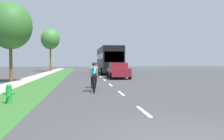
# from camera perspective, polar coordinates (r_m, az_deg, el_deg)

# --- Properties ---
(ground_plane) EXTENTS (120.00, 120.00, 0.00)m
(ground_plane) POSITION_cam_1_polar(r_m,az_deg,el_deg) (25.03, -2.31, -1.81)
(ground_plane) COLOR #38383A
(grass_verge) EXTENTS (2.31, 70.00, 0.01)m
(grass_verge) POSITION_cam_1_polar(r_m,az_deg,el_deg) (25.11, -13.32, -1.84)
(grass_verge) COLOR #2D6026
(grass_verge) RESTS_ON ground_plane
(sidewalk_concrete) EXTENTS (1.59, 70.00, 0.10)m
(sidewalk_concrete) POSITION_cam_1_polar(r_m,az_deg,el_deg) (25.40, -17.70, -1.83)
(sidewalk_concrete) COLOR #9E998E
(sidewalk_concrete) RESTS_ON ground_plane
(lane_markings_center) EXTENTS (0.12, 53.13, 0.01)m
(lane_markings_center) POSITION_cam_1_polar(r_m,az_deg,el_deg) (29.01, -2.95, -1.29)
(lane_markings_center) COLOR white
(lane_markings_center) RESTS_ON ground_plane
(fire_hydrant_green) EXTENTS (0.44, 0.38, 0.76)m
(fire_hydrant_green) POSITION_cam_1_polar(r_m,az_deg,el_deg) (10.52, -22.45, -5.03)
(fire_hydrant_green) COLOR #1E8C33
(fire_hydrant_green) RESTS_ON ground_plane
(cyclist_lead) EXTENTS (0.42, 1.72, 1.58)m
(cyclist_lead) POSITION_cam_1_polar(r_m,az_deg,el_deg) (13.40, -4.19, -1.54)
(cyclist_lead) COLOR black
(cyclist_lead) RESTS_ON ground_plane
(cyclist_trailing) EXTENTS (0.42, 1.72, 1.58)m
(cyclist_trailing) POSITION_cam_1_polar(r_m,az_deg,el_deg) (15.38, -3.97, -1.10)
(cyclist_trailing) COLOR black
(cyclist_trailing) RESTS_ON ground_plane
(sedan_maroon) EXTENTS (1.98, 4.30, 1.52)m
(sedan_maroon) POSITION_cam_1_polar(r_m,az_deg,el_deg) (24.22, 1.45, -0.11)
(sedan_maroon) COLOR maroon
(sedan_maroon) RESTS_ON ground_plane
(bus_black) EXTENTS (2.78, 11.60, 3.48)m
(bus_black) POSITION_cam_1_polar(r_m,az_deg,el_deg) (33.95, -0.75, 2.51)
(bus_black) COLOR black
(bus_black) RESTS_ON ground_plane
(street_tree_near) EXTENTS (3.32, 3.32, 6.24)m
(street_tree_near) POSITION_cam_1_polar(r_m,az_deg,el_deg) (21.20, -22.15, 9.30)
(street_tree_near) COLOR brown
(street_tree_near) RESTS_ON ground_plane
(street_tree_far) EXTENTS (3.09, 3.09, 7.10)m
(street_tree_far) POSITION_cam_1_polar(r_m,az_deg,el_deg) (43.13, -13.88, 6.84)
(street_tree_far) COLOR brown
(street_tree_far) RESTS_ON ground_plane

